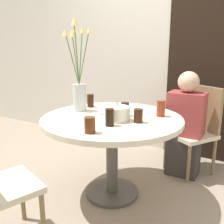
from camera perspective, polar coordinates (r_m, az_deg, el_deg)
The scene contains 15 objects.
ground_plane at distance 2.33m, azimuth 0.00°, elevation -18.09°, with size 16.00×16.00×0.00m, color gray.
wall_back at distance 3.10m, azimuth 11.91°, elevation 14.86°, with size 8.00×0.05×2.60m.
doorway_panel at distance 2.96m, azimuth 21.09°, elevation 8.94°, with size 0.90×0.01×2.05m.
dining_table at distance 2.08m, azimuth 0.00°, elevation -4.22°, with size 1.15×1.15×0.71m.
chair_near_front at distance 2.68m, azimuth 18.87°, elevation -2.92°, with size 0.55×0.55×0.89m.
birthday_cake at distance 1.93m, azimuth 1.16°, elevation -0.34°, with size 0.20×0.20×0.15m.
flower_vase at distance 2.22m, azimuth -7.62°, elevation 6.28°, with size 0.25×0.21×0.78m.
side_plate at distance 2.33m, azimuth 4.62°, elevation 0.87°, with size 0.22×0.22×0.01m.
drink_glass_0 at distance 1.89m, azimuth 6.02°, elevation -0.84°, with size 0.07×0.07×0.10m.
drink_glass_1 at distance 1.65m, azimuth -5.09°, elevation -2.97°, with size 0.07×0.07×0.11m.
drink_glass_2 at distance 1.79m, azimuth -0.56°, elevation -1.21°, with size 0.06×0.06×0.13m.
drink_glass_3 at distance 2.39m, azimuth -4.95°, elevation 2.61°, with size 0.06×0.06×0.12m.
drink_glass_4 at distance 2.08m, azimuth 11.10°, elevation 0.82°, with size 0.07×0.07×0.13m.
drink_glass_5 at distance 2.07m, azimuth 2.98°, elevation 0.65°, with size 0.07×0.07×0.11m.
person_woman at distance 2.57m, azimuth 16.38°, elevation -3.51°, with size 0.34×0.24×1.05m.
Camera 1 is at (0.99, -1.71, 1.24)m, focal length 40.00 mm.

